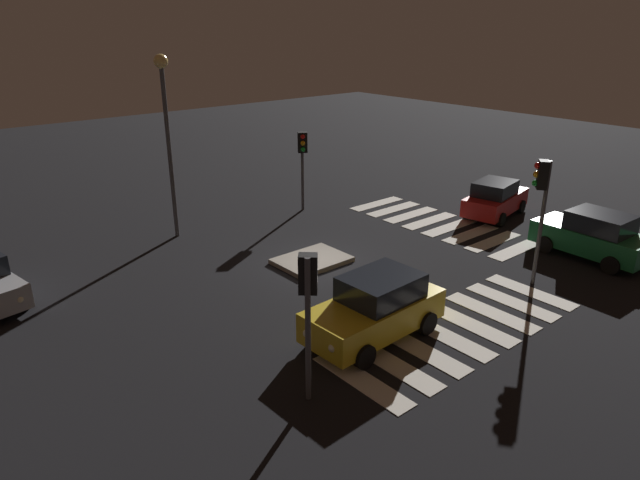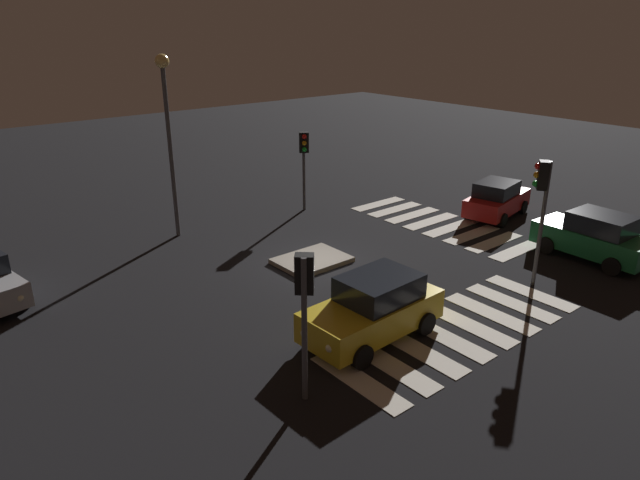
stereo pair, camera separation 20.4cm
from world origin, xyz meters
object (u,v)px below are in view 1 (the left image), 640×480
Objects in this scene: car_red at (495,199)px; traffic_light_east at (541,192)px; street_lamp at (166,116)px; traffic_light_north at (303,152)px; traffic_light_south at (308,291)px; car_green at (593,235)px; car_yellow at (376,308)px; traffic_island at (312,260)px.

traffic_light_east is (-5.44, -5.15, 2.51)m from car_red.
traffic_light_north is at bearing -6.81° from street_lamp.
traffic_light_east is at bearing 37.90° from traffic_light_north.
traffic_light_south is at bearing 52.58° from traffic_light_east.
traffic_light_east reaches higher than car_red.
car_green is (-1.49, -5.42, 0.07)m from car_red.
traffic_light_north reaches higher than car_red.
street_lamp is (2.67, 12.41, 2.29)m from traffic_light_south.
car_yellow is 12.25m from street_lamp.
traffic_light_north is at bearing 123.73° from car_red.
car_red is at bearing -29.40° from street_lamp.
traffic_light_east is at bearing -53.22° from traffic_island.
traffic_light_east is (10.08, 0.02, 0.50)m from traffic_light_south.
traffic_light_east is 0.59× the size of street_lamp.
traffic_light_north is at bearing 24.51° from car_green.
traffic_light_north reaches higher than traffic_light_south.
traffic_light_south reaches higher than car_yellow.
street_lamp is (-2.64, 6.01, 5.07)m from traffic_island.
traffic_light_south is at bearing 13.77° from car_yellow.
traffic_light_east is at bearing 170.22° from car_yellow.
traffic_light_south reaches higher than car_red.
car_yellow is at bearing 44.88° from traffic_light_east.
car_red is (10.21, -1.23, 0.77)m from traffic_island.
street_lamp is (-12.85, 7.24, 4.30)m from car_red.
traffic_light_east is at bearing -59.12° from street_lamp.
traffic_light_north is (-5.00, 11.90, 2.01)m from car_green.
traffic_island is 8.29m from street_lamp.
car_green is 0.99× the size of traffic_light_east.
street_lamp is at bearing 139.31° from car_red.
traffic_island is 10.31m from car_red.
traffic_island is 5.91m from car_yellow.
car_yellow reaches higher than car_green.
traffic_island is at bearing -0.76° from traffic_light_east.
traffic_island is 0.61× the size of car_yellow.
car_red is 5.62m from car_green.
car_green is at bearing -37.32° from traffic_island.
traffic_light_east reaches higher than traffic_island.
street_lamp is (-0.58, 11.48, 4.21)m from car_yellow.
street_lamp is at bearing 29.76° from traffic_light_south.
car_green is at bearing 171.57° from car_yellow.
car_green is 14.17m from traffic_light_south.
traffic_island is 0.70× the size of traffic_light_north.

